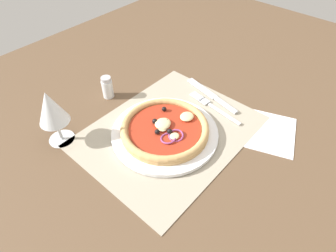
{
  "coord_description": "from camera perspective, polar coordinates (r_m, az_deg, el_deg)",
  "views": [
    {
      "loc": [
        -39.27,
        -34.04,
        52.99
      ],
      "look_at": [
        -0.53,
        0.0,
        2.43
      ],
      "focal_mm": 30.4,
      "sensor_mm": 36.0,
      "label": 1
    }
  ],
  "objects": [
    {
      "name": "ground_plane",
      "position": [
        0.75,
        0.27,
        -1.77
      ],
      "size": [
        190.0,
        140.0,
        2.4
      ],
      "primitive_type": "cube",
      "color": "brown"
    },
    {
      "name": "placemat",
      "position": [
        0.74,
        0.27,
        -1.02
      ],
      "size": [
        44.3,
        34.68,
        0.4
      ],
      "primitive_type": "cube",
      "color": "#A39984",
      "rests_on": "ground_plane"
    },
    {
      "name": "plate",
      "position": [
        0.73,
        -0.46,
        -1.47
      ],
      "size": [
        27.23,
        27.23,
        1.03
      ],
      "primitive_type": "cylinder",
      "color": "white",
      "rests_on": "placemat"
    },
    {
      "name": "pizza",
      "position": [
        0.71,
        -0.44,
        -0.55
      ],
      "size": [
        22.31,
        22.31,
        2.64
      ],
      "color": "tan",
      "rests_on": "plate"
    },
    {
      "name": "fork",
      "position": [
        0.82,
        8.8,
        4.0
      ],
      "size": [
        3.75,
        18.05,
        0.44
      ],
      "rotation": [
        0.0,
        0.0,
        1.45
      ],
      "color": "silver",
      "rests_on": "placemat"
    },
    {
      "name": "knife",
      "position": [
        0.86,
        8.57,
        6.24
      ],
      "size": [
        5.61,
        19.93,
        0.62
      ],
      "rotation": [
        0.0,
        0.0,
        1.37
      ],
      "color": "silver",
      "rests_on": "placemat"
    },
    {
      "name": "wine_glass",
      "position": [
        0.71,
        -22.46,
        3.19
      ],
      "size": [
        7.2,
        7.2,
        14.9
      ],
      "color": "silver",
      "rests_on": "ground_plane"
    },
    {
      "name": "napkin",
      "position": [
        0.78,
        19.34,
        -1.01
      ],
      "size": [
        18.95,
        18.06,
        0.36
      ],
      "primitive_type": "cube",
      "rotation": [
        0.0,
        0.0,
        0.36
      ],
      "color": "white",
      "rests_on": "ground_plane"
    },
    {
      "name": "pepper_shaker",
      "position": [
        0.85,
        -12.06,
        7.58
      ],
      "size": [
        3.2,
        3.2,
        6.7
      ],
      "color": "silver",
      "rests_on": "ground_plane"
    }
  ]
}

